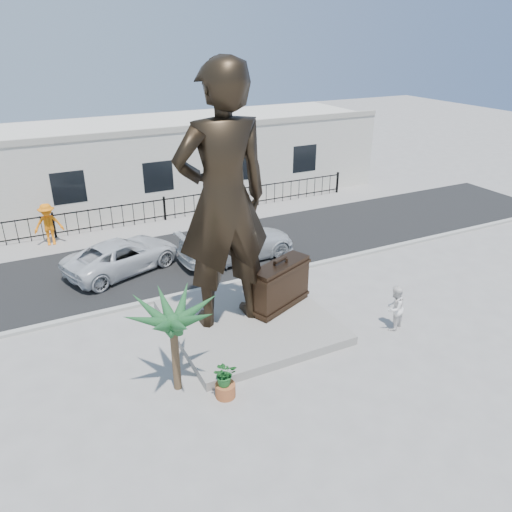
% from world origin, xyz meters
% --- Properties ---
extents(ground, '(100.00, 100.00, 0.00)m').
position_xyz_m(ground, '(0.00, 0.00, 0.00)').
color(ground, '#9E9991').
rests_on(ground, ground).
extents(street, '(40.00, 7.00, 0.01)m').
position_xyz_m(street, '(0.00, 8.00, 0.01)').
color(street, black).
rests_on(street, ground).
extents(curb, '(40.00, 0.25, 0.12)m').
position_xyz_m(curb, '(0.00, 4.50, 0.06)').
color(curb, '#A5A399').
rests_on(curb, ground).
extents(far_sidewalk, '(40.00, 2.50, 0.02)m').
position_xyz_m(far_sidewalk, '(0.00, 12.00, 0.01)').
color(far_sidewalk, '#9E9991').
rests_on(far_sidewalk, ground).
extents(plinth, '(5.20, 5.20, 0.30)m').
position_xyz_m(plinth, '(-0.50, 1.50, 0.15)').
color(plinth, gray).
rests_on(plinth, ground).
extents(fence, '(22.00, 0.10, 1.20)m').
position_xyz_m(fence, '(0.00, 12.80, 0.60)').
color(fence, black).
rests_on(fence, ground).
extents(building, '(28.00, 7.00, 4.40)m').
position_xyz_m(building, '(0.00, 17.00, 2.20)').
color(building, silver).
rests_on(building, ground).
extents(statue, '(3.08, 2.06, 8.35)m').
position_xyz_m(statue, '(-1.22, 1.84, 4.48)').
color(statue, black).
rests_on(statue, plinth).
extents(suitcase, '(2.49, 1.63, 1.68)m').
position_xyz_m(suitcase, '(0.79, 1.71, 1.14)').
color(suitcase, black).
rests_on(suitcase, plinth).
extents(tourist, '(0.94, 0.86, 1.59)m').
position_xyz_m(tourist, '(3.74, -0.84, 0.79)').
color(tourist, white).
rests_on(tourist, ground).
extents(car_white, '(5.33, 3.77, 1.35)m').
position_xyz_m(car_white, '(-3.36, 7.70, 0.68)').
color(car_white, silver).
rests_on(car_white, street).
extents(car_silver, '(5.32, 2.38, 1.51)m').
position_xyz_m(car_silver, '(1.42, 6.68, 0.77)').
color(car_silver, silver).
rests_on(car_silver, street).
extents(worker, '(1.35, 0.84, 2.00)m').
position_xyz_m(worker, '(-5.78, 11.97, 1.02)').
color(worker, orange).
rests_on(worker, far_sidewalk).
extents(palm_tree, '(1.80, 1.80, 3.20)m').
position_xyz_m(palm_tree, '(-3.75, -0.56, 0.00)').
color(palm_tree, '#1B4B23').
rests_on(palm_tree, ground).
extents(planter, '(0.56, 0.56, 0.40)m').
position_xyz_m(planter, '(-2.68, -1.48, 0.20)').
color(planter, '#A6552B').
rests_on(planter, ground).
extents(shrub, '(0.76, 0.69, 0.72)m').
position_xyz_m(shrub, '(-2.68, -1.48, 0.76)').
color(shrub, '#206427').
rests_on(shrub, planter).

